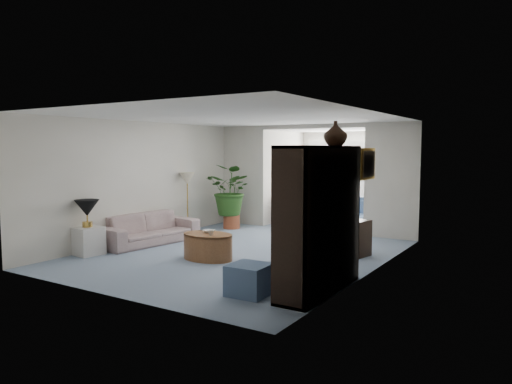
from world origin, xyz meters
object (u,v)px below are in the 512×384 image
Objects in this scene: wingback_chair at (311,234)px; entertainment_cabinet at (320,219)px; sunroom_chair_blue at (353,212)px; end_table at (88,241)px; sunroom_table at (336,211)px; side_table_dark at (353,237)px; sofa at (149,229)px; coffee_cup at (211,233)px; floor_lamp at (187,178)px; table_lamp at (87,208)px; coffee_bowl at (209,231)px; cabinet_urn at (335,133)px; coffee_table at (208,246)px; plant_pot at (232,222)px; framed_picture at (368,164)px; sunroom_chair_maroon at (298,208)px; ottoman at (249,280)px.

entertainment_cabinet is at bearing 111.99° from wingback_chair.
end_table is at bearing 162.07° from sunroom_chair_blue.
sunroom_chair_blue is 1.07m from sunroom_table.
side_table_dark is 2.49m from entertainment_cabinet.
sofa is 3.33m from wingback_chair.
wingback_chair is at bearing 33.31° from end_table.
end_table is at bearing -109.60° from sunroom_table.
coffee_cup is 0.17× the size of sunroom_table.
floor_lamp is at bearing 15.25° from sofa.
table_lamp is 2.28m from coffee_bowl.
side_table_dark reaches higher than coffee_bowl.
floor_lamp is at bearing 154.81° from cabinet_urn.
table_lamp reaches higher than wingback_chair.
cabinet_urn is (2.45, -0.21, 1.92)m from coffee_table.
entertainment_cabinet reaches higher than end_table.
coffee_cup reaches higher than coffee_table.
sofa is 2.47m from plant_pot.
plant_pot is at bearing 150.57° from framed_picture.
sunroom_table is (0.75, 0.75, -0.11)m from sunroom_chair_maroon.
entertainment_cabinet is 2.34× the size of sunroom_chair_maroon.
sunroom_chair_blue reaches higher than plant_pot.
entertainment_cabinet is at bearing -30.13° from floor_lamp.
coffee_bowl is 0.25× the size of wingback_chair.
table_lamp is 0.54× the size of wingback_chair.
coffee_table is at bearing -42.69° from floor_lamp.
end_table is 6.26m from sunroom_chair_blue.
wingback_chair is at bearing 42.40° from coffee_bowl.
coffee_cup is (2.23, 0.78, -0.37)m from table_lamp.
sofa is at bearing 81.57° from table_lamp.
coffee_table is 2.37× the size of plant_pot.
sunroom_table is (2.03, 4.90, -0.04)m from sofa.
framed_picture is at bearing -16.31° from floor_lamp.
wingback_chair is 2.04× the size of plant_pot.
coffee_table is at bearing -62.12° from plant_pot.
sunroom_chair_blue is (-0.43, 3.26, 0.01)m from wingback_chair.
floor_lamp reaches higher than ottoman.
sunroom_table is (-1.60, 6.72, 0.07)m from ottoman.
floor_lamp is at bearing 142.54° from sunroom_chair_blue.
end_table is 4.83m from side_table_dark.
floor_lamp reaches higher than coffee_cup.
framed_picture is at bearing 16.50° from table_lamp.
wingback_chair is 0.97× the size of sunroom_chair_maroon.
ottoman is (3.62, -1.82, -0.10)m from sofa.
framed_picture is 1.45m from entertainment_cabinet.
side_table_dark is (3.91, 1.19, 0.02)m from sofa.
plant_pot is (0.55, 0.99, -1.09)m from floor_lamp.
end_table reaches higher than coffee_table.
coffee_cup is 0.11× the size of wingback_chair.
framed_picture reaches higher than floor_lamp.
side_table_dark is 3.02m from ottoman.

